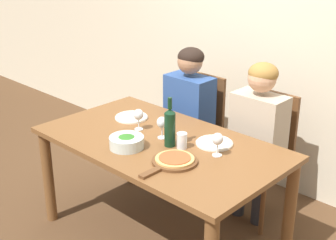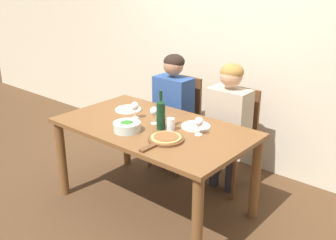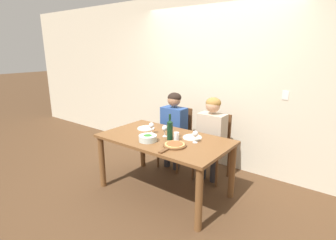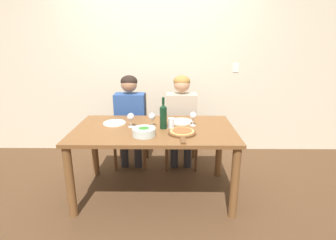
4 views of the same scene
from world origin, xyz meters
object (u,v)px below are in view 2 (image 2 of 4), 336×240
Objects in this scene: wine_glass_left at (135,107)px; person_woman at (172,102)px; chair_left at (179,120)px; wine_bottle at (161,114)px; wine_glass_centre at (154,112)px; person_man at (228,116)px; pizza_on_board at (165,139)px; wine_glass_right at (199,123)px; broccoli_bowl at (127,127)px; water_tumbler at (171,124)px; chair_right at (233,135)px; dinner_plate_right at (196,126)px; dinner_plate_left at (128,109)px.

person_woman is at bearing 99.57° from wine_glass_left.
chair_left is 2.91× the size of wine_bottle.
person_woman is 0.73m from wine_glass_centre.
person_woman is 0.66m from person_man.
wine_glass_right reaches higher than pizza_on_board.
water_tumbler reaches higher than broccoli_bowl.
pizza_on_board is at bearing -91.61° from chair_right.
wine_bottle is at bearing -163.19° from wine_glass_right.
chair_right reaches higher than dinner_plate_right.
wine_glass_centre is (-0.12, 0.05, -0.03)m from wine_bottle.
dinner_plate_right is (0.64, -0.47, 0.04)m from person_woman.
person_man reaches higher than wine_glass_left.
person_man is 5.46× the size of broccoli_bowl.
wine_bottle reaches higher than water_tumbler.
pizza_on_board is at bearing -91.40° from dinner_plate_right.
wine_glass_left is 0.42m from water_tumbler.
person_woman is 1.06m from pizza_on_board.
dinner_plate_right is (0.64, -0.59, 0.27)m from chair_left.
person_woman is 8.02× the size of wine_glass_right.
broccoli_bowl is 2.16× the size of water_tumbler.
wine_glass_left is (-0.55, -0.76, 0.36)m from chair_right.
person_man is 3.71× the size of wine_bottle.
water_tumbler is at bearing 118.99° from pizza_on_board.
person_woman is 8.02× the size of wine_glass_left.
person_woman reaches higher than chair_left.
wine_glass_centre reaches higher than broccoli_bowl.
dinner_plate_right is 0.22m from water_tumbler.
person_man is 0.85m from pizza_on_board.
chair_right is 2.29× the size of pizza_on_board.
pizza_on_board is (0.72, -0.32, 0.01)m from dinner_plate_left.
chair_left is at bearing 98.14° from wine_glass_left.
wine_glass_centre reaches higher than pizza_on_board.
chair_left is at bearing 123.26° from pizza_on_board.
chair_right is 4.28× the size of broccoli_bowl.
wine_glass_right is (0.31, 0.09, -0.03)m from wine_bottle.
chair_left is 0.71m from dinner_plate_left.
wine_glass_centre is (-0.33, -0.63, 0.14)m from person_man.
broccoli_bowl is at bearing -148.08° from wine_glass_right.
wine_bottle is at bearing 138.67° from pizza_on_board.
wine_glass_left is at bearing -130.64° from person_man.
wine_bottle is 0.13m from wine_glass_centre.
wine_glass_left is (-0.55, -0.64, 0.14)m from person_man.
dinner_plate_right is at bearing -42.43° from chair_left.
dinner_plate_right is at bearing 58.90° from water_tumbler.
broccoli_bowl is 1.47× the size of wine_glass_centre.
person_man is at bearing 49.36° from wine_glass_left.
wine_glass_centre reaches higher than dinner_plate_right.
person_woman is 5.00× the size of dinner_plate_left.
wine_bottle is (-0.21, -0.69, 0.16)m from person_man.
dinner_plate_left is at bearing 134.46° from broccoli_bowl.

